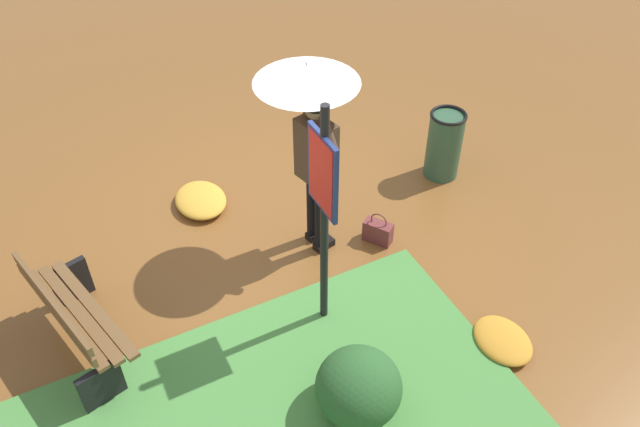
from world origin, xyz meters
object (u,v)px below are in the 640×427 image
(info_sign_post, at_px, (323,199))
(handbag, at_px, (378,232))
(trash_bin, at_px, (444,144))
(person_with_umbrella, at_px, (311,114))
(park_bench, at_px, (76,319))

(info_sign_post, xyz_separation_m, handbag, (0.66, -0.99, -1.32))
(handbag, xyz_separation_m, trash_bin, (0.65, -1.26, 0.29))
(handbag, bearing_deg, trash_bin, -62.51)
(person_with_umbrella, xyz_separation_m, park_bench, (-0.35, 2.43, -1.15))
(person_with_umbrella, distance_m, trash_bin, 2.20)
(handbag, distance_m, park_bench, 3.04)
(handbag, relative_size, trash_bin, 0.44)
(person_with_umbrella, distance_m, handbag, 1.58)
(person_with_umbrella, bearing_deg, info_sign_post, 158.79)
(handbag, relative_size, park_bench, 0.26)
(park_bench, distance_m, trash_bin, 4.33)
(person_with_umbrella, height_order, handbag, person_with_umbrella)
(trash_bin, bearing_deg, handbag, 117.49)
(trash_bin, bearing_deg, park_bench, 98.88)
(handbag, height_order, park_bench, park_bench)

